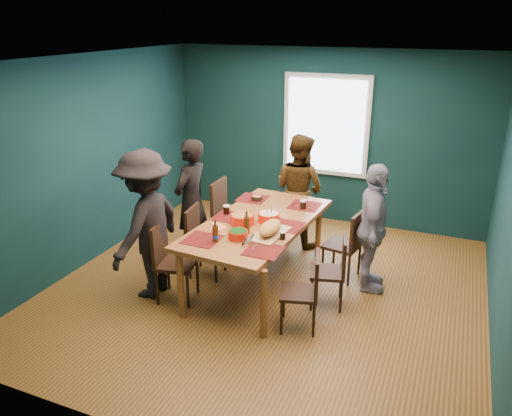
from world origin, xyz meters
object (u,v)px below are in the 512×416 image
Objects in this scene: person_near_left at (146,225)px; cutting_board at (270,229)px; chair_left_near at (169,256)px; person_far_left at (191,201)px; person_back at (299,189)px; person_right at (373,229)px; chair_right_near at (307,286)px; bowl_herbs at (238,234)px; dining_table at (257,227)px; bowl_salad at (242,219)px; chair_left_mid at (200,236)px; chair_left_far at (226,211)px; chair_right_far at (349,240)px; chair_right_mid at (335,266)px; bowl_dumpling at (269,217)px.

person_near_left is 1.43m from cutting_board.
cutting_board is (1.09, 0.39, 0.36)m from chair_left_near.
person_far_left is 1.58m from person_back.
person_right is (2.11, 1.12, 0.24)m from chair_left_near.
bowl_herbs is (-0.85, 0.15, 0.39)m from chair_right_near.
dining_table is 0.24m from bowl_salad.
chair_left_mid is 0.51× the size of person_near_left.
chair_left_far is 1.48m from person_near_left.
person_far_left is 0.95× the size of person_near_left.
cutting_board is (-0.72, -0.87, 0.38)m from chair_right_far.
chair_left_far is 4.62× the size of bowl_herbs.
bowl_salad is 0.42m from bowl_herbs.
person_right is 1.62m from bowl_herbs.
person_near_left is (-2.10, -1.25, 0.35)m from chair_right_far.
chair_right_mid is 3.28× the size of bowl_dumpling.
person_near_left is at bearing -158.32° from cutting_board.
chair_right_mid is at bearing -9.60° from chair_left_mid.
person_near_left is at bearing 103.86° from person_right.
person_back is 1.94m from bowl_herbs.
person_near_left is (-1.10, -0.69, 0.12)m from dining_table.
person_far_left is 2.36× the size of cutting_board.
cutting_board is at bearing 131.35° from chair_right_near.
chair_left_mid is (-0.77, -0.03, -0.23)m from dining_table.
person_right reaches higher than chair_right_near.
chair_left_near is (-0.82, -0.70, -0.21)m from dining_table.
bowl_dumpling is 1.17× the size of bowl_herbs.
bowl_salad reaches higher than chair_left_mid.
chair_right_near is 2.18m from person_far_left.
person_far_left is at bearing 81.56° from person_right.
bowl_dumpling reaches higher than chair_left_near.
person_near_left reaches higher than chair_right_mid.
chair_right_far is 2.46m from person_near_left.
person_right is at bearing 5.61° from chair_left_mid.
chair_right_mid is at bearing 6.30° from chair_left_near.
person_back reaches higher than person_right.
dining_table is 0.44m from cutting_board.
chair_right_far is 1.53m from bowl_herbs.
bowl_salad is (-0.21, -1.53, 0.09)m from person_back.
chair_right_far is 0.42m from person_right.
bowl_dumpling is at bearing 96.13° from person_right.
dining_table is 1.45× the size of person_right.
chair_left_mid is 0.54× the size of person_far_left.
chair_left_near is 1.25m from bowl_dumpling.
bowl_herbs is 0.31× the size of cutting_board.
chair_right_mid is 0.99× the size of chair_right_near.
cutting_board reaches higher than chair_right_mid.
person_right reaches higher than chair_right_mid.
person_near_left is at bearing -123.37° from chair_left_mid.
bowl_herbs is (1.06, -0.84, 0.05)m from person_far_left.
chair_left_far is 1.13× the size of chair_left_mid.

